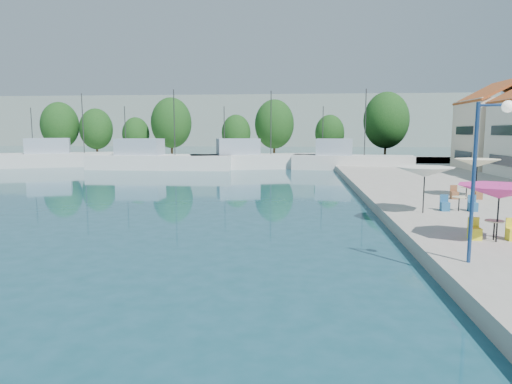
# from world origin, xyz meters

# --- Properties ---
(quay_far) EXTENTS (90.00, 16.00, 0.60)m
(quay_far) POSITION_xyz_m (-8.00, 67.00, 0.30)
(quay_far) COLOR gray
(quay_far) RESTS_ON ground
(hill_west) EXTENTS (180.00, 40.00, 16.00)m
(hill_west) POSITION_xyz_m (-30.00, 160.00, 8.00)
(hill_west) COLOR gray
(hill_west) RESTS_ON ground
(hill_east) EXTENTS (140.00, 40.00, 12.00)m
(hill_east) POSITION_xyz_m (40.00, 180.00, 6.00)
(hill_east) COLOR gray
(hill_east) RESTS_ON ground
(building_06) EXTENTS (9.00, 8.80, 10.20)m
(building_06) POSITION_xyz_m (24.00, 51.00, 5.50)
(building_06) COLOR #F3DFC2
(building_06) RESTS_ON quay_right
(trawler_01) EXTENTS (18.40, 11.83, 10.20)m
(trawler_01) POSITION_xyz_m (-29.86, 57.75, 1.07)
(trawler_01) COLOR silver
(trawler_01) RESTS_ON ground
(trawler_02) EXTENTS (17.98, 4.69, 10.20)m
(trawler_02) POSITION_xyz_m (-16.06, 54.14, 1.07)
(trawler_02) COLOR white
(trawler_02) RESTS_ON ground
(trawler_03) EXTENTS (17.69, 9.26, 10.20)m
(trawler_03) POSITION_xyz_m (-4.09, 56.48, 1.07)
(trawler_03) COLOR silver
(trawler_03) RESTS_ON ground
(trawler_04) EXTENTS (14.91, 5.50, 10.20)m
(trawler_04) POSITION_xyz_m (7.73, 55.66, 1.07)
(trawler_04) COLOR silver
(trawler_04) RESTS_ON ground
(tree_01) EXTENTS (5.95, 5.95, 8.81)m
(tree_01) POSITION_xyz_m (-36.95, 69.48, 5.68)
(tree_01) COLOR #3F2B19
(tree_01) RESTS_ON quay_far
(tree_02) EXTENTS (5.25, 5.25, 7.77)m
(tree_02) POSITION_xyz_m (-31.07, 69.90, 5.08)
(tree_02) COLOR #3F2B19
(tree_02) RESTS_ON quay_far
(tree_03) EXTENTS (4.30, 4.30, 6.36)m
(tree_03) POSITION_xyz_m (-24.59, 70.14, 4.27)
(tree_03) COLOR #3F2B19
(tree_03) RESTS_ON quay_far
(tree_04) EXTENTS (6.36, 6.36, 9.41)m
(tree_04) POSITION_xyz_m (-18.57, 69.64, 6.03)
(tree_04) COLOR #3F2B19
(tree_04) RESTS_ON quay_far
(tree_05) EXTENTS (4.53, 4.53, 6.70)m
(tree_05) POSITION_xyz_m (-8.22, 69.41, 4.46)
(tree_05) COLOR #3F2B19
(tree_05) RESTS_ON quay_far
(tree_06) EXTENTS (6.11, 6.11, 9.05)m
(tree_06) POSITION_xyz_m (-2.32, 70.31, 5.82)
(tree_06) COLOR #3F2B19
(tree_06) RESTS_ON quay_far
(tree_07) EXTENTS (4.50, 4.50, 6.66)m
(tree_07) POSITION_xyz_m (6.25, 70.17, 4.44)
(tree_07) COLOR #3F2B19
(tree_07) RESTS_ON quay_far
(tree_08) EXTENTS (6.74, 6.74, 9.98)m
(tree_08) POSITION_xyz_m (14.52, 69.07, 6.36)
(tree_08) COLOR #3F2B19
(tree_08) RESTS_ON quay_far
(umbrella_pink) EXTENTS (3.01, 3.01, 2.14)m
(umbrella_pink) POSITION_xyz_m (9.02, 16.00, 2.49)
(umbrella_pink) COLOR black
(umbrella_pink) RESTS_ON quay_right
(umbrella_white) EXTENTS (2.99, 2.99, 2.35)m
(umbrella_white) POSITION_xyz_m (7.92, 22.06, 2.69)
(umbrella_white) COLOR black
(umbrella_white) RESTS_ON quay_right
(umbrella_cream) EXTENTS (2.83, 2.83, 2.40)m
(umbrella_cream) POSITION_xyz_m (12.79, 28.37, 2.74)
(umbrella_cream) COLOR black
(umbrella_cream) RESTS_ON quay_right
(cafe_table_01) EXTENTS (1.82, 0.70, 0.76)m
(cafe_table_01) POSITION_xyz_m (9.05, 16.31, 0.89)
(cafe_table_01) COLOR black
(cafe_table_01) RESTS_ON quay_right
(cafe_table_02) EXTENTS (1.82, 0.70, 0.76)m
(cafe_table_02) POSITION_xyz_m (9.91, 22.77, 0.89)
(cafe_table_02) COLOR black
(cafe_table_02) RESTS_ON quay_right
(cafe_table_03) EXTENTS (1.82, 0.70, 0.76)m
(cafe_table_03) POSITION_xyz_m (11.82, 27.19, 0.89)
(cafe_table_03) COLOR black
(cafe_table_03) RESTS_ON quay_right
(street_lamp) EXTENTS (1.01, 0.45, 5.03)m
(street_lamp) POSITION_xyz_m (7.31, 13.02, 4.09)
(street_lamp) COLOR navy
(street_lamp) RESTS_ON quay_right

